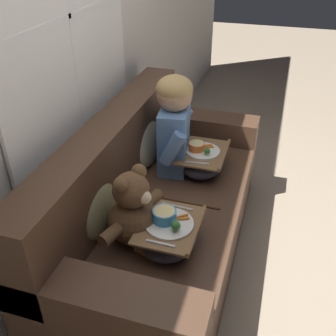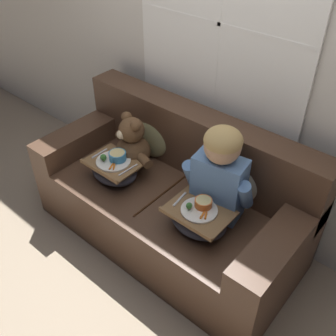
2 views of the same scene
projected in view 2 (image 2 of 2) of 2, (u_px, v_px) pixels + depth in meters
The scene contains 9 objects.
ground_plane at pixel (167, 236), 3.05m from camera, with size 14.00×14.00×0.00m, color tan.
wall_back_with_window at pixel (221, 52), 2.57m from camera, with size 8.00×0.08×2.60m.
couch at pixel (173, 199), 2.88m from camera, with size 1.95×0.90×0.94m.
throw_pillow_behind_child at pixel (236, 174), 2.60m from camera, with size 0.41×0.20×0.42m.
throw_pillow_behind_teddy at pixel (151, 133), 2.99m from camera, with size 0.38×0.18×0.39m.
child_figure at pixel (220, 169), 2.38m from camera, with size 0.47×0.25×0.65m.
teddy_bear at pixel (132, 146), 2.87m from camera, with size 0.46×0.34×0.43m.
lap_tray_child at pixel (199, 218), 2.43m from camera, with size 0.39×0.30×0.21m.
lap_tray_teddy at pixel (114, 169), 2.82m from camera, with size 0.38×0.30×0.22m.
Camera 2 is at (1.35, -1.57, 2.31)m, focal length 42.00 mm.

